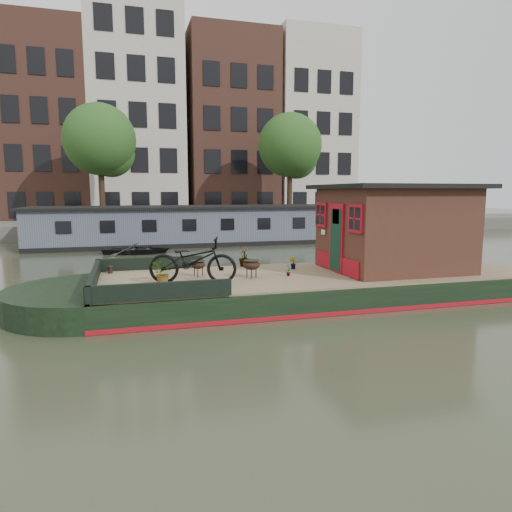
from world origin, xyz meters
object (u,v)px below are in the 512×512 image
object	(u,v)px
brazier_front	(251,269)
dinghy	(137,247)
cabin	(393,227)
brazier_rear	(198,268)
bicycle	(193,261)
potted_plant_a	(288,270)

from	to	relation	value
brazier_front	dinghy	distance (m)	11.10
cabin	brazier_front	xyz separation A→B (m)	(-4.23, -0.15, -0.99)
brazier_front	brazier_rear	world-z (taller)	brazier_front
bicycle	brazier_front	xyz separation A→B (m)	(1.56, 0.30, -0.33)
bicycle	potted_plant_a	size ratio (longest dim) A/B	6.37
dinghy	brazier_rear	bearing A→B (deg)	-162.49
potted_plant_a	brazier_rear	bearing A→B (deg)	165.48
bicycle	dinghy	bearing A→B (deg)	21.65
potted_plant_a	cabin	bearing A→B (deg)	3.19
brazier_front	brazier_rear	distance (m)	1.42
potted_plant_a	dinghy	xyz separation A→B (m)	(-3.65, 10.80, -0.50)
bicycle	brazier_rear	distance (m)	0.96
dinghy	bicycle	bearing A→B (deg)	-164.40
cabin	potted_plant_a	size ratio (longest dim) A/B	11.96
brazier_front	potted_plant_a	bearing A→B (deg)	-1.93
dinghy	potted_plant_a	bearing A→B (deg)	-151.34
bicycle	potted_plant_a	world-z (taller)	bicycle
cabin	bicycle	bearing A→B (deg)	-175.64
brazier_rear	potted_plant_a	bearing A→B (deg)	-14.52
brazier_rear	cabin	bearing A→B (deg)	-4.29
brazier_rear	bicycle	bearing A→B (deg)	-106.89
cabin	bicycle	distance (m)	5.85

